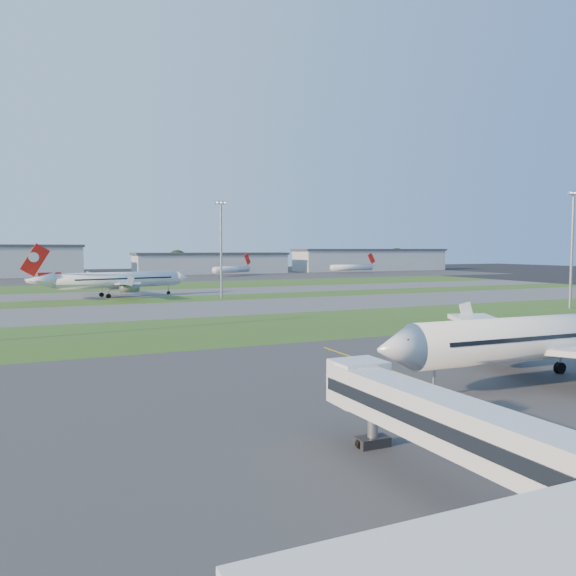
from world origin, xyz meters
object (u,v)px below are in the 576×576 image
jet_bridge (489,439)px  light_mast_centre (221,243)px  mini_jet_far (352,267)px  light_mast_east (572,241)px  airliner_taxiing (117,280)px  mini_jet_near (232,269)px  airliner_parked (559,337)px

jet_bridge → light_mast_centre: (24.81, 123.24, 10.81)m
mini_jet_far → light_mast_east: light_mast_east is taller
jet_bridge → airliner_taxiing: (-0.02, 138.86, 0.57)m
mini_jet_near → mini_jet_far: (68.28, 1.50, 0.00)m
airliner_taxiing → light_mast_east: (87.83, -71.62, 10.23)m
jet_bridge → light_mast_east: (87.81, 67.24, 10.81)m
airliner_taxiing → airliner_parked: bearing=90.4°
airliner_parked → light_mast_centre: bearing=93.0°
light_mast_centre → airliner_parked: bearing=-88.9°
mini_jet_near → light_mast_centre: bearing=-143.7°
mini_jet_far → light_mast_east: 180.39m
mini_jet_far → light_mast_centre: size_ratio=1.11×
jet_bridge → mini_jet_far: bearing=60.8°
light_mast_centre → light_mast_east: 84.29m
airliner_taxiing → light_mast_east: bearing=128.6°
jet_bridge → mini_jet_near: mini_jet_near is taller
mini_jet_near → airliner_parked: bearing=-134.2°
airliner_parked → light_mast_centre: (-2.06, 104.52, 10.29)m
light_mast_centre → light_mast_east: same height
airliner_taxiing → light_mast_east: 113.79m
airliner_parked → light_mast_centre: 105.05m
jet_bridge → mini_jet_far: (134.55, 241.09, -0.73)m
airliner_taxiing → mini_jet_near: size_ratio=1.67×
light_mast_east → jet_bridge: bearing=-142.6°
airliner_taxiing → mini_jet_far: (134.57, 102.23, -1.30)m
mini_jet_near → light_mast_centre: light_mast_centre is taller
jet_bridge → mini_jet_near: size_ratio=1.09×
airliner_parked → mini_jet_far: 247.08m
jet_bridge → airliner_parked: airliner_parked is taller
mini_jet_near → light_mast_east: bearing=-116.9°
jet_bridge → airliner_taxiing: size_ratio=0.65×
airliner_parked → light_mast_east: bearing=40.4°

